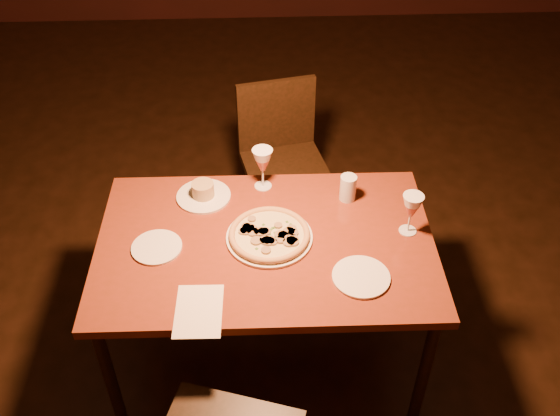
{
  "coord_description": "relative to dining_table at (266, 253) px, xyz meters",
  "views": [
    {
      "loc": [
        0.03,
        -1.95,
        2.39
      ],
      "look_at": [
        0.11,
        -0.14,
        0.83
      ],
      "focal_mm": 40.0,
      "sensor_mm": 36.0,
      "label": 1
    }
  ],
  "objects": [
    {
      "name": "water_tumbler",
      "position": [
        0.35,
        0.25,
        0.12
      ],
      "size": [
        0.07,
        0.07,
        0.11
      ],
      "primitive_type": "cylinder",
      "color": "silver",
      "rests_on": "dining_table"
    },
    {
      "name": "wine_glass_right",
      "position": [
        0.57,
        0.03,
        0.15
      ],
      "size": [
        0.08,
        0.08,
        0.18
      ],
      "primitive_type": null,
      "color": "#C55F52",
      "rests_on": "dining_table"
    },
    {
      "name": "side_plate_near",
      "position": [
        0.34,
        -0.21,
        0.07
      ],
      "size": [
        0.21,
        0.21,
        0.01
      ],
      "primitive_type": "cylinder",
      "color": "white",
      "rests_on": "dining_table"
    },
    {
      "name": "menu_card",
      "position": [
        -0.24,
        -0.34,
        0.06
      ],
      "size": [
        0.17,
        0.24,
        0.0
      ],
      "primitive_type": "cube",
      "rotation": [
        0.0,
        0.0,
        -0.03
      ],
      "color": "white",
      "rests_on": "dining_table"
    },
    {
      "name": "chair_far",
      "position": [
        0.11,
        0.88,
        -0.16
      ],
      "size": [
        0.49,
        0.49,
        0.85
      ],
      "rotation": [
        0.0,
        0.0,
        0.21
      ],
      "color": "black",
      "rests_on": "floor"
    },
    {
      "name": "side_plate_left",
      "position": [
        -0.42,
        -0.02,
        0.07
      ],
      "size": [
        0.2,
        0.2,
        0.01
      ],
      "primitive_type": "cylinder",
      "color": "white",
      "rests_on": "dining_table"
    },
    {
      "name": "ramekin_saucer",
      "position": [
        -0.25,
        0.28,
        0.09
      ],
      "size": [
        0.23,
        0.23,
        0.07
      ],
      "color": "white",
      "rests_on": "dining_table"
    },
    {
      "name": "pizza_plate",
      "position": [
        0.02,
        0.01,
        0.08
      ],
      "size": [
        0.34,
        0.34,
        0.04
      ],
      "color": "white",
      "rests_on": "dining_table"
    },
    {
      "name": "wine_glass_far",
      "position": [
        -0.0,
        0.34,
        0.16
      ],
      "size": [
        0.09,
        0.09,
        0.19
      ],
      "primitive_type": null,
      "color": "#C55F52",
      "rests_on": "dining_table"
    },
    {
      "name": "dining_table",
      "position": [
        0.0,
        0.0,
        0.0
      ],
      "size": [
        1.33,
        0.86,
        0.71
      ],
      "rotation": [
        0.0,
        0.0,
        -0.01
      ],
      "color": "maroon",
      "rests_on": "floor"
    },
    {
      "name": "floor",
      "position": [
        -0.06,
        0.19,
        -0.64
      ],
      "size": [
        7.0,
        7.0,
        0.0
      ],
      "primitive_type": "plane",
      "color": "black",
      "rests_on": "ground"
    }
  ]
}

